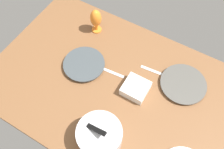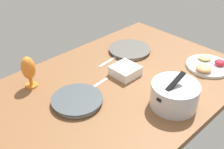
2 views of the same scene
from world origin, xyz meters
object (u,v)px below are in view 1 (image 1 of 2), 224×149
mixing_bowl (100,136)px  dinner_plate_left (183,84)px  hurricane_glass_orange (96,19)px  dinner_plate_right (84,65)px  square_bowl_white (136,88)px

mixing_bowl → dinner_plate_left: bearing=-115.7°
dinner_plate_left → hurricane_glass_orange: bearing=-8.7°
dinner_plate_left → hurricane_glass_orange: hurricane_glass_orange is taller
dinner_plate_right → hurricane_glass_orange: size_ratio=1.43×
dinner_plate_left → mixing_bowl: size_ratio=1.13×
mixing_bowl → dinner_plate_right: bearing=-46.2°
dinner_plate_left → mixing_bowl: (26.74, 55.52, 5.87)cm
dinner_plate_right → mixing_bowl: (-34.64, 36.14, 5.51)cm
dinner_plate_left → square_bowl_white: 30.39cm
dinner_plate_left → dinner_plate_right: dinner_plate_right is taller
dinner_plate_left → dinner_plate_right: (61.38, 19.37, 0.36)cm
dinner_plate_right → square_bowl_white: bearing=-178.7°
dinner_plate_right → hurricane_glass_orange: bearing=-72.8°
mixing_bowl → square_bowl_white: size_ratio=1.71×
dinner_plate_left → hurricane_glass_orange: (70.77, -10.87, 10.07)cm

